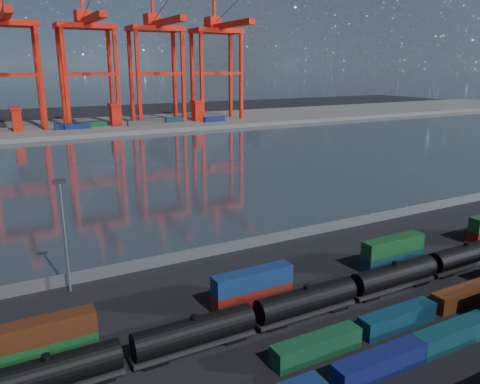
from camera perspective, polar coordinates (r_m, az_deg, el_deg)
name	(u,v)px	position (r m, az deg, el deg)	size (l,w,h in m)	color
ground	(353,323)	(63.01, 13.61, -15.23)	(700.00, 700.00, 0.00)	black
harbor_water	(127,168)	(152.61, -13.57, 2.86)	(700.00, 700.00, 0.00)	#28323A
far_quay	(71,128)	(254.16, -19.90, 7.40)	(700.00, 70.00, 2.00)	#514F4C
distant_mountains	(7,0)	(1653.41, -26.54, 20.25)	(2470.00, 1100.00, 520.00)	#1E2630
container_row_south	(337,373)	(50.38, 11.75, -20.81)	(139.30, 2.32, 4.94)	#3D4042
container_row_mid	(423,308)	(65.89, 21.41, -13.06)	(140.98, 2.28, 4.85)	#494B4F
container_row_north	(287,281)	(67.14, 5.69, -10.77)	(140.26, 2.34, 4.99)	#12135A
tanker_string	(254,316)	(58.26, 1.71, -14.89)	(92.19, 3.16, 4.52)	black
waterfront_fence	(245,244)	(83.09, 0.66, -6.32)	(160.12, 0.12, 2.20)	#595B5E
yard_light_mast	(64,230)	(69.57, -20.65, -4.41)	(1.60, 0.40, 16.60)	slate
gantry_cranes	(48,37)	(244.79, -22.38, 17.03)	(202.58, 52.96, 71.71)	red
quay_containers	(51,128)	(238.15, -22.01, 7.30)	(172.58, 10.99, 2.60)	navy
straddle_carriers	(68,116)	(243.23, -20.26, 8.68)	(140.00, 7.00, 11.10)	red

